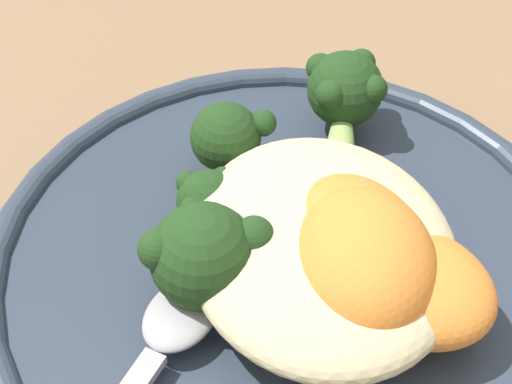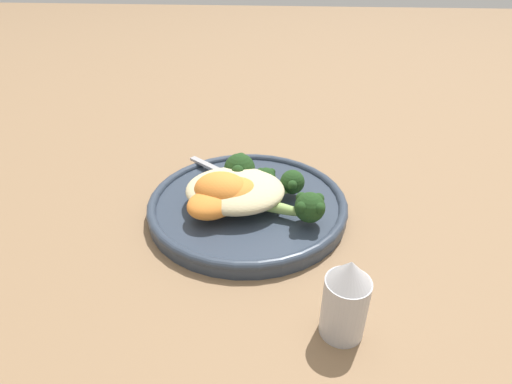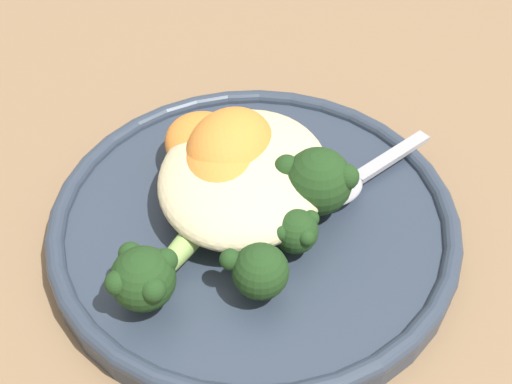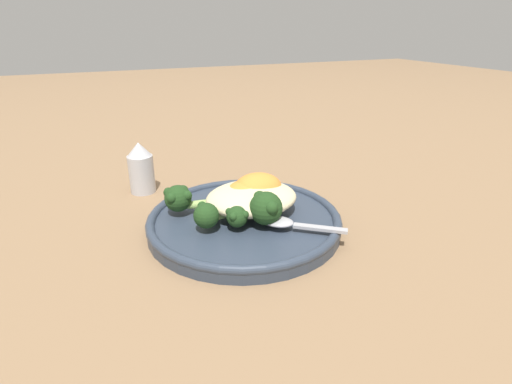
{
  "view_description": "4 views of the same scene",
  "coord_description": "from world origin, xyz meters",
  "px_view_note": "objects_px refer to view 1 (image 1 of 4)",
  "views": [
    {
      "loc": [
        -0.21,
        0.04,
        0.29
      ],
      "look_at": [
        0.03,
        -0.01,
        0.04
      ],
      "focal_mm": 60.0,
      "sensor_mm": 36.0,
      "label": 1
    },
    {
      "loc": [
        0.06,
        -0.44,
        0.3
      ],
      "look_at": [
        0.03,
        -0.02,
        0.04
      ],
      "focal_mm": 28.0,
      "sensor_mm": 36.0,
      "label": 2
    },
    {
      "loc": [
        0.31,
        0.05,
        0.34
      ],
      "look_at": [
        0.03,
        -0.01,
        0.06
      ],
      "focal_mm": 50.0,
      "sensor_mm": 36.0,
      "label": 3
    },
    {
      "loc": [
        0.19,
        0.42,
        0.26
      ],
      "look_at": [
        -0.0,
        -0.02,
        0.05
      ],
      "focal_mm": 28.0,
      "sensor_mm": 36.0,
      "label": 4
    }
  ],
  "objects_px": {
    "broccoli_stalk_3": "(215,258)",
    "broccoli_stalk_2": "(232,213)",
    "plate": "(287,267)",
    "quinoa_mound": "(324,257)",
    "sweet_potato_chunk_0": "(410,284)",
    "broccoli_stalk_0": "(343,113)",
    "sweet_potato_chunk_2": "(363,262)",
    "sweet_potato_chunk_1": "(354,243)",
    "broccoli_stalk_1": "(252,158)",
    "spoon": "(167,336)"
  },
  "relations": [
    {
      "from": "broccoli_stalk_3",
      "to": "broccoli_stalk_2",
      "type": "bearing_deg",
      "value": -112.5
    },
    {
      "from": "plate",
      "to": "quinoa_mound",
      "type": "xyz_separation_m",
      "value": [
        -0.02,
        -0.01,
        0.03
      ]
    },
    {
      "from": "sweet_potato_chunk_0",
      "to": "plate",
      "type": "bearing_deg",
      "value": 46.68
    },
    {
      "from": "plate",
      "to": "sweet_potato_chunk_0",
      "type": "xyz_separation_m",
      "value": [
        -0.04,
        -0.04,
        0.03
      ]
    },
    {
      "from": "broccoli_stalk_0",
      "to": "plate",
      "type": "bearing_deg",
      "value": 165.96
    },
    {
      "from": "broccoli_stalk_0",
      "to": "sweet_potato_chunk_2",
      "type": "distance_m",
      "value": 0.09
    },
    {
      "from": "quinoa_mound",
      "to": "sweet_potato_chunk_1",
      "type": "xyz_separation_m",
      "value": [
        0.0,
        -0.01,
        0.0
      ]
    },
    {
      "from": "plate",
      "to": "sweet_potato_chunk_1",
      "type": "xyz_separation_m",
      "value": [
        -0.02,
        -0.02,
        0.03
      ]
    },
    {
      "from": "sweet_potato_chunk_1",
      "to": "sweet_potato_chunk_2",
      "type": "relative_size",
      "value": 1.01
    },
    {
      "from": "broccoli_stalk_3",
      "to": "sweet_potato_chunk_2",
      "type": "distance_m",
      "value": 0.06
    },
    {
      "from": "sweet_potato_chunk_1",
      "to": "sweet_potato_chunk_0",
      "type": "bearing_deg",
      "value": -140.7
    },
    {
      "from": "broccoli_stalk_0",
      "to": "sweet_potato_chunk_1",
      "type": "height_order",
      "value": "same"
    },
    {
      "from": "sweet_potato_chunk_1",
      "to": "broccoli_stalk_3",
      "type": "bearing_deg",
      "value": 88.89
    },
    {
      "from": "plate",
      "to": "sweet_potato_chunk_2",
      "type": "xyz_separation_m",
      "value": [
        -0.03,
        -0.02,
        0.03
      ]
    },
    {
      "from": "broccoli_stalk_1",
      "to": "sweet_potato_chunk_1",
      "type": "relative_size",
      "value": 1.42
    },
    {
      "from": "sweet_potato_chunk_2",
      "to": "quinoa_mound",
      "type": "bearing_deg",
      "value": 51.31
    },
    {
      "from": "quinoa_mound",
      "to": "sweet_potato_chunk_2",
      "type": "relative_size",
      "value": 1.81
    },
    {
      "from": "broccoli_stalk_2",
      "to": "spoon",
      "type": "relative_size",
      "value": 0.74
    },
    {
      "from": "broccoli_stalk_0",
      "to": "broccoli_stalk_2",
      "type": "height_order",
      "value": "broccoli_stalk_0"
    },
    {
      "from": "broccoli_stalk_2",
      "to": "sweet_potato_chunk_0",
      "type": "distance_m",
      "value": 0.08
    },
    {
      "from": "broccoli_stalk_0",
      "to": "broccoli_stalk_2",
      "type": "xyz_separation_m",
      "value": [
        -0.05,
        0.06,
        -0.0
      ]
    },
    {
      "from": "sweet_potato_chunk_0",
      "to": "broccoli_stalk_3",
      "type": "bearing_deg",
      "value": 73.08
    },
    {
      "from": "broccoli_stalk_1",
      "to": "spoon",
      "type": "relative_size",
      "value": 1.05
    },
    {
      "from": "plate",
      "to": "broccoli_stalk_0",
      "type": "bearing_deg",
      "value": -31.4
    },
    {
      "from": "broccoli_stalk_1",
      "to": "sweet_potato_chunk_2",
      "type": "relative_size",
      "value": 1.43
    },
    {
      "from": "sweet_potato_chunk_0",
      "to": "sweet_potato_chunk_1",
      "type": "relative_size",
      "value": 0.97
    },
    {
      "from": "broccoli_stalk_3",
      "to": "sweet_potato_chunk_0",
      "type": "height_order",
      "value": "broccoli_stalk_3"
    },
    {
      "from": "sweet_potato_chunk_2",
      "to": "spoon",
      "type": "xyz_separation_m",
      "value": [
        -0.01,
        0.08,
        -0.02
      ]
    },
    {
      "from": "broccoli_stalk_3",
      "to": "sweet_potato_chunk_2",
      "type": "relative_size",
      "value": 1.39
    },
    {
      "from": "sweet_potato_chunk_2",
      "to": "sweet_potato_chunk_1",
      "type": "bearing_deg",
      "value": -0.42
    },
    {
      "from": "broccoli_stalk_2",
      "to": "spoon",
      "type": "bearing_deg",
      "value": 95.21
    },
    {
      "from": "quinoa_mound",
      "to": "broccoli_stalk_1",
      "type": "bearing_deg",
      "value": 15.14
    },
    {
      "from": "broccoli_stalk_2",
      "to": "sweet_potato_chunk_1",
      "type": "bearing_deg",
      "value": -176.73
    },
    {
      "from": "broccoli_stalk_1",
      "to": "sweet_potato_chunk_0",
      "type": "xyz_separation_m",
      "value": [
        -0.08,
        -0.05,
        0.0
      ]
    },
    {
      "from": "quinoa_mound",
      "to": "broccoli_stalk_1",
      "type": "height_order",
      "value": "same"
    },
    {
      "from": "broccoli_stalk_1",
      "to": "sweet_potato_chunk_2",
      "type": "height_order",
      "value": "sweet_potato_chunk_2"
    },
    {
      "from": "sweet_potato_chunk_0",
      "to": "sweet_potato_chunk_1",
      "type": "height_order",
      "value": "sweet_potato_chunk_1"
    },
    {
      "from": "broccoli_stalk_3",
      "to": "spoon",
      "type": "xyz_separation_m",
      "value": [
        -0.02,
        0.02,
        -0.02
      ]
    },
    {
      "from": "broccoli_stalk_2",
      "to": "spoon",
      "type": "distance_m",
      "value": 0.06
    },
    {
      "from": "sweet_potato_chunk_2",
      "to": "spoon",
      "type": "distance_m",
      "value": 0.08
    },
    {
      "from": "spoon",
      "to": "sweet_potato_chunk_1",
      "type": "bearing_deg",
      "value": 141.72
    },
    {
      "from": "broccoli_stalk_3",
      "to": "spoon",
      "type": "height_order",
      "value": "broccoli_stalk_3"
    },
    {
      "from": "sweet_potato_chunk_1",
      "to": "broccoli_stalk_2",
      "type": "bearing_deg",
      "value": 54.75
    },
    {
      "from": "broccoli_stalk_1",
      "to": "broccoli_stalk_2",
      "type": "relative_size",
      "value": 1.43
    },
    {
      "from": "broccoli_stalk_1",
      "to": "sweet_potato_chunk_2",
      "type": "distance_m",
      "value": 0.08
    },
    {
      "from": "plate",
      "to": "broccoli_stalk_0",
      "type": "distance_m",
      "value": 0.08
    },
    {
      "from": "quinoa_mound",
      "to": "broccoli_stalk_3",
      "type": "height_order",
      "value": "broccoli_stalk_3"
    },
    {
      "from": "broccoli_stalk_1",
      "to": "broccoli_stalk_2",
      "type": "xyz_separation_m",
      "value": [
        -0.03,
        0.01,
        -0.0
      ]
    },
    {
      "from": "broccoli_stalk_0",
      "to": "spoon",
      "type": "height_order",
      "value": "broccoli_stalk_0"
    },
    {
      "from": "sweet_potato_chunk_0",
      "to": "sweet_potato_chunk_2",
      "type": "bearing_deg",
      "value": 65.89
    }
  ]
}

